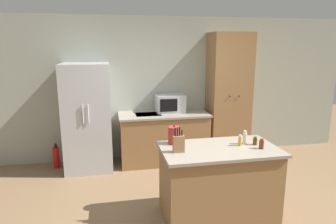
% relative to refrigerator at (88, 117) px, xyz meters
% --- Properties ---
extents(ground_plane, '(14.00, 14.00, 0.00)m').
position_rel_refrigerator_xyz_m(ground_plane, '(1.45, -1.93, -0.90)').
color(ground_plane, '#846647').
extents(wall_back, '(7.20, 0.06, 2.60)m').
position_rel_refrigerator_xyz_m(wall_back, '(1.45, 0.40, 0.40)').
color(wall_back, '#9EA393').
rests_on(wall_back, ground_plane).
extents(refrigerator, '(0.78, 0.76, 1.80)m').
position_rel_refrigerator_xyz_m(refrigerator, '(0.00, 0.00, 0.00)').
color(refrigerator, '#B7BABC').
rests_on(refrigerator, ground_plane).
extents(back_counter, '(1.60, 0.70, 0.90)m').
position_rel_refrigerator_xyz_m(back_counter, '(1.31, 0.04, -0.45)').
color(back_counter, olive).
rests_on(back_counter, ground_plane).
extents(pantry_cabinet, '(0.74, 0.55, 2.32)m').
position_rel_refrigerator_xyz_m(pantry_cabinet, '(2.56, 0.10, 0.26)').
color(pantry_cabinet, olive).
rests_on(pantry_cabinet, ground_plane).
extents(kitchen_island, '(1.40, 0.80, 0.89)m').
position_rel_refrigerator_xyz_m(kitchen_island, '(1.63, -1.89, -0.45)').
color(kitchen_island, olive).
rests_on(kitchen_island, ground_plane).
extents(microwave, '(0.51, 0.39, 0.32)m').
position_rel_refrigerator_xyz_m(microwave, '(1.45, 0.16, 0.16)').
color(microwave, '#B2B5B7').
rests_on(microwave, back_counter).
extents(knife_block, '(0.13, 0.07, 0.29)m').
position_rel_refrigerator_xyz_m(knife_block, '(1.12, -1.93, 0.09)').
color(knife_block, olive).
rests_on(knife_block, kitchen_island).
extents(spice_bottle_tall_dark, '(0.04, 0.04, 0.14)m').
position_rel_refrigerator_xyz_m(spice_bottle_tall_dark, '(1.90, -1.86, 0.05)').
color(spice_bottle_tall_dark, gold).
rests_on(spice_bottle_tall_dark, kitchen_island).
extents(spice_bottle_short_red, '(0.06, 0.06, 0.12)m').
position_rel_refrigerator_xyz_m(spice_bottle_short_red, '(2.10, -2.01, 0.05)').
color(spice_bottle_short_red, '#563319').
rests_on(spice_bottle_short_red, kitchen_island).
extents(spice_bottle_amber_oil, '(0.05, 0.05, 0.17)m').
position_rel_refrigerator_xyz_m(spice_bottle_amber_oil, '(1.99, -1.81, 0.07)').
color(spice_bottle_amber_oil, beige).
rests_on(spice_bottle_amber_oil, kitchen_island).
extents(spice_bottle_green_herb, '(0.05, 0.05, 0.10)m').
position_rel_refrigerator_xyz_m(spice_bottle_green_herb, '(2.10, -1.86, 0.04)').
color(spice_bottle_green_herb, '#563319').
rests_on(spice_bottle_green_herb, kitchen_island).
extents(kettle, '(0.15, 0.15, 0.24)m').
position_rel_refrigerator_xyz_m(kettle, '(1.14, -1.62, 0.10)').
color(kettle, '#B72D28').
rests_on(kettle, kitchen_island).
extents(fire_extinguisher, '(0.11, 0.11, 0.43)m').
position_rel_refrigerator_xyz_m(fire_extinguisher, '(-0.57, 0.12, -0.71)').
color(fire_extinguisher, red).
rests_on(fire_extinguisher, ground_plane).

